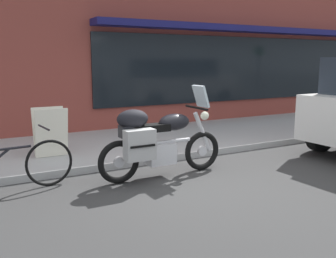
% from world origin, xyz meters
% --- Properties ---
extents(ground_plane, '(80.00, 80.00, 0.00)m').
position_xyz_m(ground_plane, '(0.00, 0.00, 0.00)').
color(ground_plane, '#353535').
extents(storefront_building, '(24.42, 0.90, 6.09)m').
position_xyz_m(storefront_building, '(8.21, 4.48, 2.98)').
color(storefront_building, brown).
rests_on(storefront_building, ground_plane).
extents(touring_motorcycle, '(2.10, 0.67, 1.40)m').
position_xyz_m(touring_motorcycle, '(-0.54, 0.57, 0.60)').
color(touring_motorcycle, black).
rests_on(touring_motorcycle, ground_plane).
extents(parked_bicycle, '(1.74, 0.48, 0.93)m').
position_xyz_m(parked_bicycle, '(-2.59, 0.92, 0.37)').
color(parked_bicycle, black).
rests_on(parked_bicycle, ground_plane).
extents(sandwich_board_sign, '(0.55, 0.40, 0.86)m').
position_xyz_m(sandwich_board_sign, '(-1.76, 2.25, 0.55)').
color(sandwich_board_sign, silver).
rests_on(sandwich_board_sign, sidewalk_curb).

